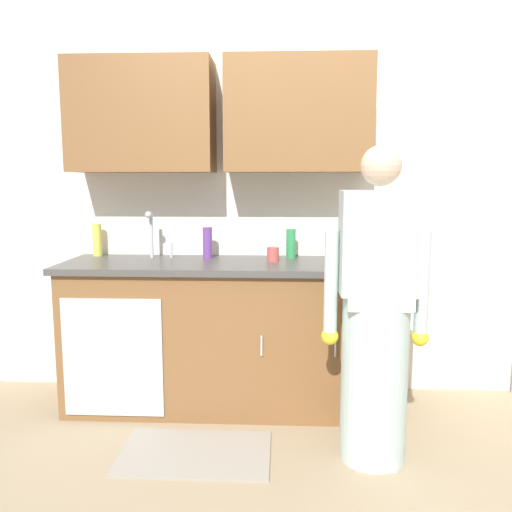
{
  "coord_description": "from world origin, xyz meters",
  "views": [
    {
      "loc": [
        -0.16,
        -2.54,
        1.45
      ],
      "look_at": [
        -0.3,
        0.55,
        1.0
      ],
      "focal_mm": 36.66,
      "sensor_mm": 36.0,
      "label": 1
    }
  ],
  "objects_px": {
    "person_at_sink": "(376,330)",
    "bottle_cleaner_spray": "(291,244)",
    "bottle_water_short": "(207,243)",
    "cup_by_sink": "(273,254)",
    "bottle_soap": "(97,240)",
    "knife_on_counter": "(349,259)",
    "sink": "(153,263)"
  },
  "relations": [
    {
      "from": "bottle_cleaner_spray",
      "to": "cup_by_sink",
      "type": "height_order",
      "value": "bottle_cleaner_spray"
    },
    {
      "from": "bottle_cleaner_spray",
      "to": "knife_on_counter",
      "type": "bearing_deg",
      "value": -3.49
    },
    {
      "from": "cup_by_sink",
      "to": "knife_on_counter",
      "type": "bearing_deg",
      "value": 14.27
    },
    {
      "from": "bottle_water_short",
      "to": "cup_by_sink",
      "type": "bearing_deg",
      "value": -15.77
    },
    {
      "from": "bottle_water_short",
      "to": "sink",
      "type": "bearing_deg",
      "value": -156.43
    },
    {
      "from": "person_at_sink",
      "to": "knife_on_counter",
      "type": "relative_size",
      "value": 6.75
    },
    {
      "from": "sink",
      "to": "person_at_sink",
      "type": "distance_m",
      "value": 1.47
    },
    {
      "from": "sink",
      "to": "bottle_cleaner_spray",
      "type": "relative_size",
      "value": 2.61
    },
    {
      "from": "person_at_sink",
      "to": "bottle_cleaner_spray",
      "type": "height_order",
      "value": "person_at_sink"
    },
    {
      "from": "bottle_water_short",
      "to": "bottle_cleaner_spray",
      "type": "distance_m",
      "value": 0.55
    },
    {
      "from": "bottle_water_short",
      "to": "cup_by_sink",
      "type": "height_order",
      "value": "bottle_water_short"
    },
    {
      "from": "bottle_cleaner_spray",
      "to": "knife_on_counter",
      "type": "relative_size",
      "value": 0.8
    },
    {
      "from": "bottle_soap",
      "to": "knife_on_counter",
      "type": "distance_m",
      "value": 1.7
    },
    {
      "from": "bottle_cleaner_spray",
      "to": "bottle_soap",
      "type": "bearing_deg",
      "value": 178.28
    },
    {
      "from": "sink",
      "to": "cup_by_sink",
      "type": "height_order",
      "value": "sink"
    },
    {
      "from": "bottle_soap",
      "to": "bottle_cleaner_spray",
      "type": "height_order",
      "value": "bottle_soap"
    },
    {
      "from": "bottle_water_short",
      "to": "cup_by_sink",
      "type": "relative_size",
      "value": 2.26
    },
    {
      "from": "bottle_soap",
      "to": "bottle_water_short",
      "type": "distance_m",
      "value": 0.76
    },
    {
      "from": "bottle_cleaner_spray",
      "to": "cup_by_sink",
      "type": "relative_size",
      "value": 2.13
    },
    {
      "from": "sink",
      "to": "bottle_cleaner_spray",
      "type": "xyz_separation_m",
      "value": [
        0.88,
        0.17,
        0.11
      ]
    },
    {
      "from": "person_at_sink",
      "to": "bottle_cleaner_spray",
      "type": "distance_m",
      "value": 0.98
    },
    {
      "from": "bottle_soap",
      "to": "bottle_water_short",
      "type": "relative_size",
      "value": 1.07
    },
    {
      "from": "bottle_water_short",
      "to": "cup_by_sink",
      "type": "xyz_separation_m",
      "value": [
        0.43,
        -0.12,
        -0.06
      ]
    },
    {
      "from": "bottle_soap",
      "to": "knife_on_counter",
      "type": "bearing_deg",
      "value": -2.12
    },
    {
      "from": "bottle_soap",
      "to": "bottle_cleaner_spray",
      "type": "bearing_deg",
      "value": -1.72
    },
    {
      "from": "person_at_sink",
      "to": "sink",
      "type": "bearing_deg",
      "value": 153.87
    },
    {
      "from": "sink",
      "to": "bottle_soap",
      "type": "height_order",
      "value": "sink"
    },
    {
      "from": "sink",
      "to": "bottle_soap",
      "type": "xyz_separation_m",
      "value": [
        -0.43,
        0.21,
        0.12
      ]
    },
    {
      "from": "bottle_soap",
      "to": "knife_on_counter",
      "type": "height_order",
      "value": "bottle_soap"
    },
    {
      "from": "sink",
      "to": "person_at_sink",
      "type": "bearing_deg",
      "value": -26.13
    },
    {
      "from": "bottle_soap",
      "to": "bottle_water_short",
      "type": "xyz_separation_m",
      "value": [
        0.76,
        -0.07,
        -0.01
      ]
    },
    {
      "from": "sink",
      "to": "knife_on_counter",
      "type": "bearing_deg",
      "value": 6.74
    }
  ]
}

